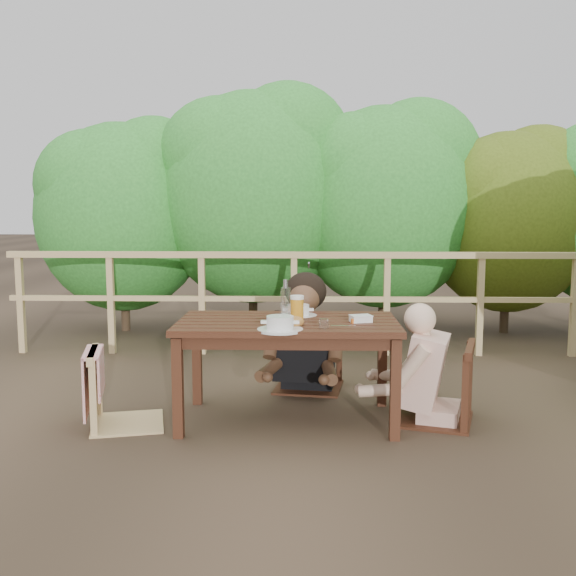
{
  "coord_description": "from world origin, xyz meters",
  "views": [
    {
      "loc": [
        0.13,
        -4.28,
        1.44
      ],
      "look_at": [
        0.0,
        0.05,
        0.9
      ],
      "focal_mm": 40.7,
      "sensor_mm": 36.0,
      "label": 1
    }
  ],
  "objects_px": {
    "soup_far": "(298,311)",
    "soup_near": "(280,324)",
    "table": "(288,372)",
    "tumbler": "(324,325)",
    "chair_left": "(126,353)",
    "beer_glass": "(297,309)",
    "chair_right": "(436,347)",
    "woman": "(309,299)",
    "bread_roll": "(294,322)",
    "chair_far": "(309,325)",
    "diner_right": "(441,325)",
    "butter_tub": "(361,320)",
    "bottle": "(286,300)"
  },
  "relations": [
    {
      "from": "table",
      "to": "tumbler",
      "type": "height_order",
      "value": "tumbler"
    },
    {
      "from": "beer_glass",
      "to": "tumbler",
      "type": "xyz_separation_m",
      "value": [
        0.17,
        -0.32,
        -0.05
      ]
    },
    {
      "from": "chair_left",
      "to": "bread_roll",
      "type": "height_order",
      "value": "chair_left"
    },
    {
      "from": "diner_right",
      "to": "bread_roll",
      "type": "height_order",
      "value": "diner_right"
    },
    {
      "from": "soup_far",
      "to": "beer_glass",
      "type": "height_order",
      "value": "beer_glass"
    },
    {
      "from": "bread_roll",
      "to": "tumbler",
      "type": "distance_m",
      "value": 0.21
    },
    {
      "from": "soup_near",
      "to": "chair_left",
      "type": "bearing_deg",
      "value": 169.21
    },
    {
      "from": "bottle",
      "to": "table",
      "type": "bearing_deg",
      "value": -72.73
    },
    {
      "from": "woman",
      "to": "diner_right",
      "type": "bearing_deg",
      "value": 146.46
    },
    {
      "from": "soup_far",
      "to": "chair_far",
      "type": "bearing_deg",
      "value": 82.42
    },
    {
      "from": "chair_left",
      "to": "tumbler",
      "type": "bearing_deg",
      "value": -111.19
    },
    {
      "from": "table",
      "to": "chair_right",
      "type": "relative_size",
      "value": 1.44
    },
    {
      "from": "table",
      "to": "bread_roll",
      "type": "height_order",
      "value": "bread_roll"
    },
    {
      "from": "woman",
      "to": "butter_tub",
      "type": "xyz_separation_m",
      "value": [
        0.34,
        -0.86,
        -0.01
      ]
    },
    {
      "from": "woman",
      "to": "butter_tub",
      "type": "relative_size",
      "value": 10.39
    },
    {
      "from": "chair_right",
      "to": "chair_left",
      "type": "bearing_deg",
      "value": -69.38
    },
    {
      "from": "chair_right",
      "to": "bottle",
      "type": "xyz_separation_m",
      "value": [
        -1.01,
        0.03,
        0.31
      ]
    },
    {
      "from": "chair_right",
      "to": "diner_right",
      "type": "relative_size",
      "value": 0.77
    },
    {
      "from": "soup_far",
      "to": "butter_tub",
      "type": "height_order",
      "value": "soup_far"
    },
    {
      "from": "chair_left",
      "to": "bread_roll",
      "type": "bearing_deg",
      "value": -107.42
    },
    {
      "from": "chair_right",
      "to": "bread_roll",
      "type": "bearing_deg",
      "value": -60.59
    },
    {
      "from": "diner_right",
      "to": "bread_roll",
      "type": "distance_m",
      "value": 1.0
    },
    {
      "from": "chair_right",
      "to": "soup_near",
      "type": "relative_size",
      "value": 3.55
    },
    {
      "from": "soup_near",
      "to": "beer_glass",
      "type": "xyz_separation_m",
      "value": [
        0.1,
        0.35,
        0.04
      ]
    },
    {
      "from": "soup_near",
      "to": "bottle",
      "type": "relative_size",
      "value": 1.01
    },
    {
      "from": "soup_near",
      "to": "bottle",
      "type": "distance_m",
      "value": 0.38
    },
    {
      "from": "chair_left",
      "to": "bottle",
      "type": "relative_size",
      "value": 3.42
    },
    {
      "from": "chair_left",
      "to": "chair_right",
      "type": "bearing_deg",
      "value": -99.74
    },
    {
      "from": "soup_near",
      "to": "tumbler",
      "type": "distance_m",
      "value": 0.27
    },
    {
      "from": "bread_roll",
      "to": "butter_tub",
      "type": "relative_size",
      "value": 0.93
    },
    {
      "from": "woman",
      "to": "bread_roll",
      "type": "relative_size",
      "value": 11.2
    },
    {
      "from": "bread_roll",
      "to": "bottle",
      "type": "xyz_separation_m",
      "value": [
        -0.06,
        0.24,
        0.1
      ]
    },
    {
      "from": "chair_far",
      "to": "bread_roll",
      "type": "relative_size",
      "value": 8.05
    },
    {
      "from": "table",
      "to": "chair_far",
      "type": "height_order",
      "value": "chair_far"
    },
    {
      "from": "woman",
      "to": "soup_far",
      "type": "xyz_separation_m",
      "value": [
        -0.08,
        -0.59,
        -0.0
      ]
    },
    {
      "from": "woman",
      "to": "tumbler",
      "type": "height_order",
      "value": "woman"
    },
    {
      "from": "chair_left",
      "to": "bottle",
      "type": "distance_m",
      "value": 1.11
    },
    {
      "from": "soup_far",
      "to": "soup_near",
      "type": "bearing_deg",
      "value": -101.15
    },
    {
      "from": "chair_right",
      "to": "soup_near",
      "type": "distance_m",
      "value": 1.11
    },
    {
      "from": "chair_far",
      "to": "bottle",
      "type": "xyz_separation_m",
      "value": [
        -0.16,
        -0.74,
        0.3
      ]
    },
    {
      "from": "table",
      "to": "chair_left",
      "type": "relative_size",
      "value": 1.51
    },
    {
      "from": "bottle",
      "to": "butter_tub",
      "type": "height_order",
      "value": "bottle"
    },
    {
      "from": "chair_left",
      "to": "beer_glass",
      "type": "distance_m",
      "value": 1.17
    },
    {
      "from": "beer_glass",
      "to": "diner_right",
      "type": "bearing_deg",
      "value": -0.72
    },
    {
      "from": "chair_left",
      "to": "woman",
      "type": "bearing_deg",
      "value": -65.99
    },
    {
      "from": "chair_left",
      "to": "butter_tub",
      "type": "relative_size",
      "value": 6.97
    },
    {
      "from": "soup_near",
      "to": "tumbler",
      "type": "relative_size",
      "value": 3.76
    },
    {
      "from": "table",
      "to": "bread_roll",
      "type": "relative_size",
      "value": 11.36
    },
    {
      "from": "table",
      "to": "diner_right",
      "type": "xyz_separation_m",
      "value": [
        1.02,
        0.02,
        0.32
      ]
    },
    {
      "from": "butter_tub",
      "to": "soup_near",
      "type": "bearing_deg",
      "value": -169.67
    }
  ]
}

